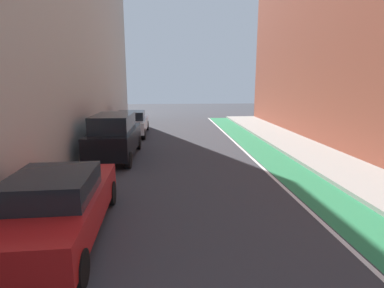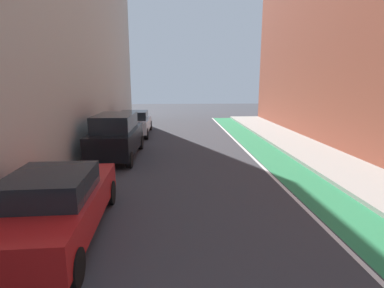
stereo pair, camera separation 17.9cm
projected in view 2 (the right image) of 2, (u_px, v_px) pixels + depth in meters
name	position (u px, v px, depth m)	size (l,w,h in m)	color
ground_plane	(201.00, 191.00, 9.46)	(74.98, 74.98, 0.00)	#38383D
bike_lane_paint	(290.00, 171.00, 11.62)	(1.60, 34.08, 0.00)	#2D8451
lane_divider_stripe	(267.00, 171.00, 11.57)	(0.12, 34.08, 0.00)	white
sidewalk_right	(343.00, 168.00, 11.72)	(2.64, 34.08, 0.14)	#A8A59E
parked_sedan_red	(56.00, 204.00, 6.49)	(2.01, 4.64, 1.53)	red
parked_suv_black	(117.00, 136.00, 13.35)	(1.90, 4.57, 1.98)	black
parked_sedan_white	(134.00, 123.00, 19.30)	(2.00, 4.62, 1.53)	silver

